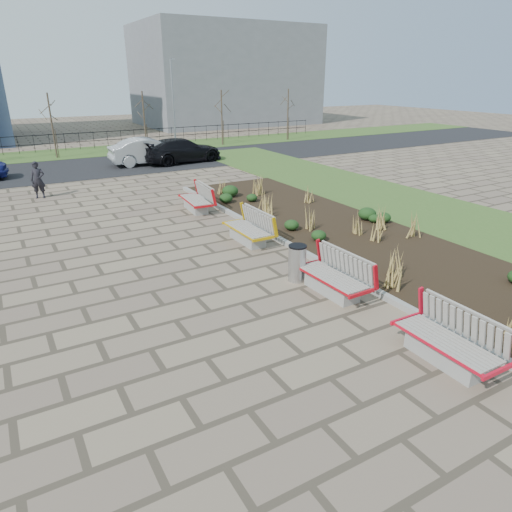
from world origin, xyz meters
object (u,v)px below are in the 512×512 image
lamp_east (173,106)px  bench_a (447,339)px  bench_b (332,275)px  pedestrian (38,180)px  car_silver (150,151)px  bench_d (195,198)px  litter_bin (297,263)px  bench_c (247,227)px  car_black (182,150)px

lamp_east → bench_a: bearing=-100.3°
bench_b → pedestrian: pedestrian is taller
bench_a → car_silver: (1.61, 22.79, 0.30)m
bench_d → pedestrian: pedestrian is taller
bench_b → litter_bin: (-0.30, 1.07, -0.02)m
pedestrian → lamp_east: bearing=61.7°
bench_b → lamp_east: lamp_east is taller
bench_a → bench_d: same height
bench_c → lamp_east: lamp_east is taller
bench_a → lamp_east: (5.00, 27.49, 2.54)m
bench_b → car_silver: bearing=83.6°
bench_d → litter_bin: bench_d is taller
bench_a → bench_b: bearing=90.6°
bench_d → car_silver: car_silver is taller
bench_b → car_silver: 19.49m
bench_c → pedestrian: pedestrian is taller
car_silver → car_black: size_ratio=0.94×
litter_bin → car_black: 18.34m
pedestrian → lamp_east: (10.14, 10.26, 2.24)m
litter_bin → car_silver: bearing=84.1°
bench_a → pedestrian: 17.98m
bench_d → lamp_east: lamp_east is taller
bench_a → lamp_east: size_ratio=0.35×
bench_b → bench_c: (0.00, 4.31, 0.00)m
bench_c → bench_d: size_ratio=1.00×
pedestrian → lamp_east: 14.60m
bench_c → lamp_east: 20.60m
bench_b → bench_c: bearing=88.3°
car_silver → lamp_east: (3.39, 4.71, 2.24)m
litter_bin → pedestrian: pedestrian is taller
bench_d → car_silver: size_ratio=0.45×
bench_d → car_black: size_ratio=0.42×
bench_a → car_silver: bearing=86.6°
bench_d → pedestrian: 7.37m
pedestrian → car_black: (8.65, 5.14, -0.05)m
bench_a → pedestrian: size_ratio=1.31×
litter_bin → bench_d: bearing=87.7°
lamp_east → litter_bin: bearing=-103.0°
bench_a → litter_bin: bearing=94.6°
car_black → bench_c: bearing=160.0°
litter_bin → lamp_east: size_ratio=0.16×
bench_d → litter_bin: size_ratio=2.20×
bench_b → bench_a: bearing=-91.7°
bench_b → car_silver: car_silver is taller
car_black → lamp_east: (1.49, 5.12, 2.29)m
car_silver → car_black: car_silver is taller
bench_a → bench_d: 11.95m
bench_b → lamp_east: bearing=76.6°
bench_a → bench_b: same height
bench_c → bench_d: bearing=89.9°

